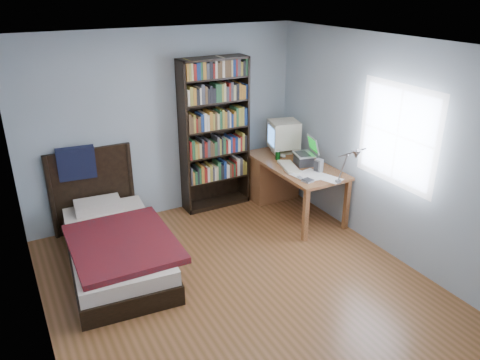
{
  "coord_description": "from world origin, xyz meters",
  "views": [
    {
      "loc": [
        -1.98,
        -3.64,
        3.02
      ],
      "look_at": [
        0.32,
        0.6,
        0.95
      ],
      "focal_mm": 35.0,
      "sensor_mm": 36.0,
      "label": 1
    }
  ],
  "objects_px": {
    "soda_can": "(278,155)",
    "desk_lamp": "(354,157)",
    "laptop": "(305,157)",
    "keyboard": "(289,167)",
    "crt_monitor": "(283,135)",
    "speaker": "(319,166)",
    "bookshelf": "(215,135)",
    "bed": "(113,242)",
    "desk": "(278,175)"
  },
  "relations": [
    {
      "from": "crt_monitor",
      "to": "speaker",
      "type": "distance_m",
      "value": 0.86
    },
    {
      "from": "keyboard",
      "to": "bed",
      "type": "bearing_deg",
      "value": -165.46
    },
    {
      "from": "soda_can",
      "to": "bed",
      "type": "bearing_deg",
      "value": -172.56
    },
    {
      "from": "soda_can",
      "to": "bookshelf",
      "type": "bearing_deg",
      "value": 146.12
    },
    {
      "from": "crt_monitor",
      "to": "keyboard",
      "type": "bearing_deg",
      "value": -114.77
    },
    {
      "from": "crt_monitor",
      "to": "keyboard",
      "type": "height_order",
      "value": "crt_monitor"
    },
    {
      "from": "speaker",
      "to": "bookshelf",
      "type": "relative_size",
      "value": 0.08
    },
    {
      "from": "crt_monitor",
      "to": "desk_lamp",
      "type": "distance_m",
      "value": 1.61
    },
    {
      "from": "desk_lamp",
      "to": "soda_can",
      "type": "distance_m",
      "value": 1.45
    },
    {
      "from": "crt_monitor",
      "to": "desk_lamp",
      "type": "bearing_deg",
      "value": -94.01
    },
    {
      "from": "crt_monitor",
      "to": "soda_can",
      "type": "xyz_separation_m",
      "value": [
        -0.21,
        -0.21,
        -0.21
      ]
    },
    {
      "from": "keyboard",
      "to": "bed",
      "type": "height_order",
      "value": "bed"
    },
    {
      "from": "desk",
      "to": "bed",
      "type": "height_order",
      "value": "bed"
    },
    {
      "from": "soda_can",
      "to": "bookshelf",
      "type": "relative_size",
      "value": 0.06
    },
    {
      "from": "laptop",
      "to": "soda_can",
      "type": "distance_m",
      "value": 0.4
    },
    {
      "from": "laptop",
      "to": "bookshelf",
      "type": "relative_size",
      "value": 0.18
    },
    {
      "from": "bookshelf",
      "to": "bed",
      "type": "relative_size",
      "value": 0.99
    },
    {
      "from": "laptop",
      "to": "speaker",
      "type": "xyz_separation_m",
      "value": [
        0.01,
        -0.3,
        -0.02
      ]
    },
    {
      "from": "crt_monitor",
      "to": "desk_lamp",
      "type": "height_order",
      "value": "desk_lamp"
    },
    {
      "from": "bed",
      "to": "soda_can",
      "type": "bearing_deg",
      "value": 7.44
    },
    {
      "from": "desk",
      "to": "soda_can",
      "type": "distance_m",
      "value": 0.43
    },
    {
      "from": "crt_monitor",
      "to": "bed",
      "type": "height_order",
      "value": "crt_monitor"
    },
    {
      "from": "laptop",
      "to": "keyboard",
      "type": "xyz_separation_m",
      "value": [
        -0.26,
        -0.01,
        -0.09
      ]
    },
    {
      "from": "soda_can",
      "to": "bookshelf",
      "type": "height_order",
      "value": "bookshelf"
    },
    {
      "from": "speaker",
      "to": "bookshelf",
      "type": "height_order",
      "value": "bookshelf"
    },
    {
      "from": "soda_can",
      "to": "speaker",
      "type": "bearing_deg",
      "value": -70.37
    },
    {
      "from": "desk",
      "to": "soda_can",
      "type": "relative_size",
      "value": 12.87
    },
    {
      "from": "desk",
      "to": "speaker",
      "type": "bearing_deg",
      "value": -82.91
    },
    {
      "from": "desk",
      "to": "bed",
      "type": "relative_size",
      "value": 0.72
    },
    {
      "from": "crt_monitor",
      "to": "keyboard",
      "type": "relative_size",
      "value": 1.09
    },
    {
      "from": "desk",
      "to": "crt_monitor",
      "type": "xyz_separation_m",
      "value": [
        0.09,
        0.04,
        0.58
      ]
    },
    {
      "from": "speaker",
      "to": "bed",
      "type": "relative_size",
      "value": 0.08
    },
    {
      "from": "keyboard",
      "to": "speaker",
      "type": "xyz_separation_m",
      "value": [
        0.27,
        -0.29,
        0.07
      ]
    },
    {
      "from": "keyboard",
      "to": "laptop",
      "type": "bearing_deg",
      "value": 17.8
    },
    {
      "from": "laptop",
      "to": "speaker",
      "type": "distance_m",
      "value": 0.3
    },
    {
      "from": "bed",
      "to": "keyboard",
      "type": "bearing_deg",
      "value": -0.66
    },
    {
      "from": "soda_can",
      "to": "desk_lamp",
      "type": "bearing_deg",
      "value": -85.78
    },
    {
      "from": "laptop",
      "to": "bed",
      "type": "xyz_separation_m",
      "value": [
        -2.63,
        0.02,
        -0.58
      ]
    },
    {
      "from": "bookshelf",
      "to": "bed",
      "type": "xyz_separation_m",
      "value": [
        -1.69,
        -0.8,
        -0.8
      ]
    },
    {
      "from": "crt_monitor",
      "to": "soda_can",
      "type": "height_order",
      "value": "crt_monitor"
    },
    {
      "from": "desk_lamp",
      "to": "bookshelf",
      "type": "relative_size",
      "value": 0.27
    },
    {
      "from": "speaker",
      "to": "bookshelf",
      "type": "bearing_deg",
      "value": 111.92
    },
    {
      "from": "desk_lamp",
      "to": "bed",
      "type": "bearing_deg",
      "value": 157.05
    },
    {
      "from": "desk",
      "to": "crt_monitor",
      "type": "relative_size",
      "value": 3.07
    },
    {
      "from": "speaker",
      "to": "crt_monitor",
      "type": "bearing_deg",
      "value": 72.26
    },
    {
      "from": "desk",
      "to": "laptop",
      "type": "bearing_deg",
      "value": -79.9
    },
    {
      "from": "crt_monitor",
      "to": "bookshelf",
      "type": "xyz_separation_m",
      "value": [
        -0.94,
        0.27,
        0.06
      ]
    },
    {
      "from": "laptop",
      "to": "soda_can",
      "type": "xyz_separation_m",
      "value": [
        -0.21,
        0.33,
        -0.05
      ]
    },
    {
      "from": "bookshelf",
      "to": "speaker",
      "type": "bearing_deg",
      "value": -49.61
    },
    {
      "from": "desk",
      "to": "keyboard",
      "type": "distance_m",
      "value": 0.64
    }
  ]
}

